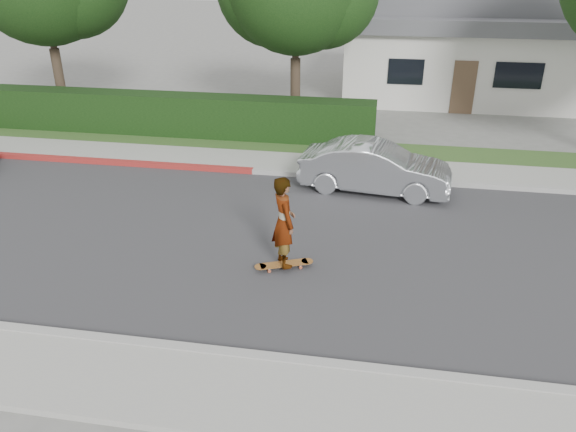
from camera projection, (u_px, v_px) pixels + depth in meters
name	position (u px, v px, depth m)	size (l,w,h in m)	color
ground	(173.00, 233.00, 13.30)	(120.00, 120.00, 0.00)	slate
road	(173.00, 233.00, 13.30)	(60.00, 8.00, 0.01)	#2D2D30
curb_near	(89.00, 338.00, 9.63)	(60.00, 0.20, 0.15)	#9E9E99
sidewalk_near	(62.00, 375.00, 8.84)	(60.00, 1.60, 0.12)	gray
curb_far	(221.00, 169.00, 16.90)	(60.00, 0.20, 0.15)	#9E9E99
curb_red_section	(67.00, 159.00, 17.66)	(12.00, 0.21, 0.15)	maroon
sidewalk_far	(228.00, 159.00, 17.71)	(60.00, 1.60, 0.12)	gray
planting_strip	(241.00, 144.00, 19.13)	(60.00, 1.60, 0.10)	#2D4C1E
hedge	(162.00, 115.00, 19.81)	(15.00, 1.00, 1.50)	black
house	(461.00, 45.00, 25.36)	(10.60, 8.60, 4.30)	beige
skateboard	(284.00, 264.00, 11.80)	(1.25, 0.71, 0.12)	#B05030
skateboarder	(284.00, 222.00, 11.37)	(0.71, 0.47, 1.96)	white
car_silver	(375.00, 168.00, 15.34)	(1.43, 4.10, 1.35)	silver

